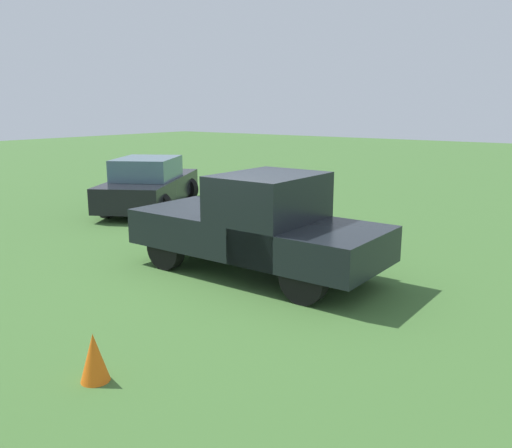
# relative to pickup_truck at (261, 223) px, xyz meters

# --- Properties ---
(ground_plane) EXTENTS (80.00, 80.00, 0.00)m
(ground_plane) POSITION_rel_pickup_truck_xyz_m (0.09, 0.34, -0.93)
(ground_plane) COLOR #3D662D
(pickup_truck) EXTENTS (4.61, 1.88, 1.81)m
(pickup_truck) POSITION_rel_pickup_truck_xyz_m (0.00, 0.00, 0.00)
(pickup_truck) COLOR black
(pickup_truck) RESTS_ON ground_plane
(sedan_near) EXTENTS (3.87, 4.93, 1.49)m
(sedan_near) POSITION_rel_pickup_truck_xyz_m (6.32, -3.16, -0.23)
(sedan_near) COLOR black
(sedan_near) RESTS_ON ground_plane
(traffic_cone) EXTENTS (0.32, 0.32, 0.55)m
(traffic_cone) POSITION_rel_pickup_truck_xyz_m (-0.75, 4.12, -0.66)
(traffic_cone) COLOR orange
(traffic_cone) RESTS_ON ground_plane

